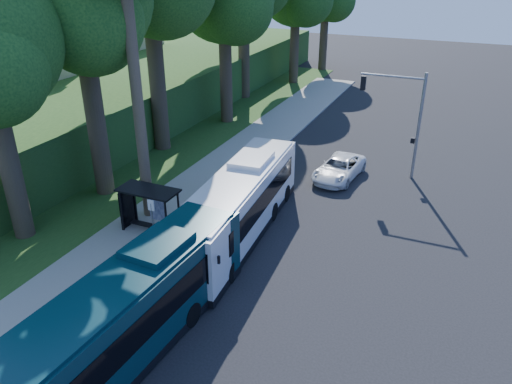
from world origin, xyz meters
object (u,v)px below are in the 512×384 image
at_px(bus_shelter, 147,200).
at_px(pickup, 339,168).
at_px(teal_bus, 130,311).
at_px(white_bus, 239,204).

xyz_separation_m(bus_shelter, pickup, (7.60, 10.85, -1.11)).
distance_m(teal_bus, pickup, 18.88).
bearing_deg(teal_bus, pickup, 84.00).
relative_size(white_bus, pickup, 2.49).
relative_size(teal_bus, pickup, 2.49).
bearing_deg(pickup, white_bus, -101.30).
height_order(bus_shelter, teal_bus, teal_bus).
xyz_separation_m(teal_bus, pickup, (2.94, 18.61, -1.11)).
bearing_deg(bus_shelter, teal_bus, -59.03).
xyz_separation_m(bus_shelter, teal_bus, (4.66, -7.77, 0.01)).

